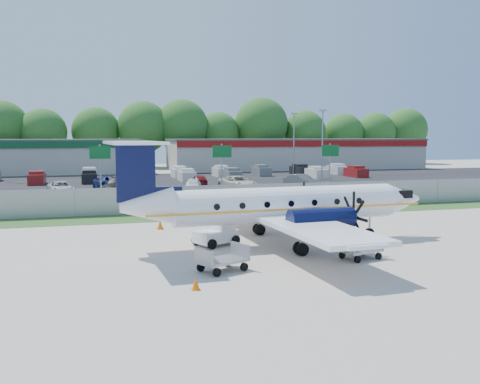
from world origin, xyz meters
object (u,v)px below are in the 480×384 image
object	(u,v)px
baggage_cart_near	(222,260)
baggage_cart_far	(360,249)
aircraft	(280,205)
pushback_tug	(217,234)

from	to	relation	value
baggage_cart_near	baggage_cart_far	distance (m)	6.77
aircraft	baggage_cart_near	world-z (taller)	aircraft
baggage_cart_near	baggage_cart_far	bearing A→B (deg)	3.84
baggage_cart_near	baggage_cart_far	world-z (taller)	baggage_cart_near
baggage_cart_far	baggage_cart_near	bearing A→B (deg)	-176.16
aircraft	pushback_tug	bearing A→B (deg)	168.58
pushback_tug	baggage_cart_far	bearing A→B (deg)	-41.58
aircraft	pushback_tug	distance (m)	3.67
aircraft	baggage_cart_near	bearing A→B (deg)	-131.84
aircraft	baggage_cart_far	world-z (taller)	aircraft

